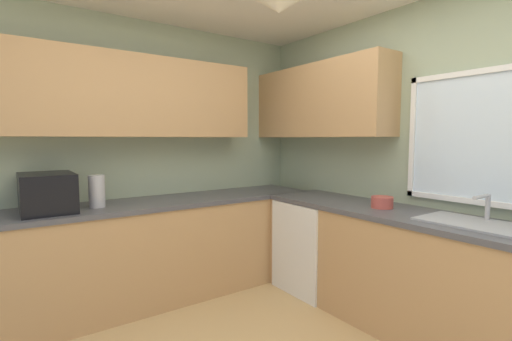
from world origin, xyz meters
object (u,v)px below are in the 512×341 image
(dishwasher, at_px, (316,245))
(microwave, at_px, (47,193))
(bowl, at_px, (382,202))
(kettle, at_px, (97,191))
(sink_assembly, at_px, (476,223))

(dishwasher, distance_m, microwave, 2.33)
(bowl, bearing_deg, kettle, -125.95)
(sink_assembly, bearing_deg, bowl, -179.51)
(sink_assembly, relative_size, bowl, 3.87)
(dishwasher, xyz_separation_m, kettle, (-0.64, -1.81, 0.60))
(dishwasher, relative_size, bowl, 4.99)
(dishwasher, xyz_separation_m, bowl, (0.69, 0.03, 0.51))
(microwave, height_order, sink_assembly, microwave)
(sink_assembly, height_order, bowl, sink_assembly)
(kettle, distance_m, sink_assembly, 2.74)
(kettle, height_order, sink_assembly, kettle)
(microwave, bearing_deg, dishwasher, 72.94)
(microwave, relative_size, sink_assembly, 0.74)
(dishwasher, relative_size, microwave, 1.75)
(dishwasher, distance_m, bowl, 0.86)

